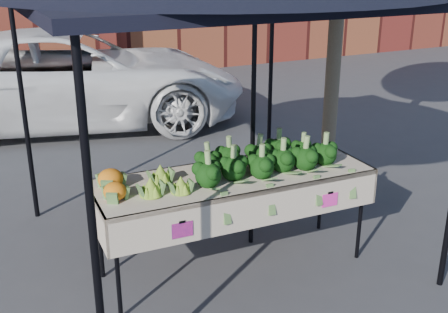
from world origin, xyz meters
The scene contains 6 objects.
ground centered at (0.00, 0.00, 0.00)m, with size 90.00×90.00×0.00m, color #363639.
table centered at (-0.25, -0.02, 0.45)m, with size 2.43×0.89×0.90m.
canopy centered at (-0.24, 0.39, 1.37)m, with size 3.16×3.16×2.74m, color black, non-canonical shape.
broccoli_heap centered at (0.03, 0.01, 1.03)m, with size 1.37×0.57×0.26m, color black.
romanesco_cluster centered at (-0.91, -0.03, 1.00)m, with size 0.43×0.47×0.20m, color #90AE2D.
cauliflower_pair centered at (-1.28, 0.05, 0.99)m, with size 0.23×0.43×0.18m, color orange.
Camera 1 is at (-2.25, -3.87, 2.66)m, focal length 44.00 mm.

